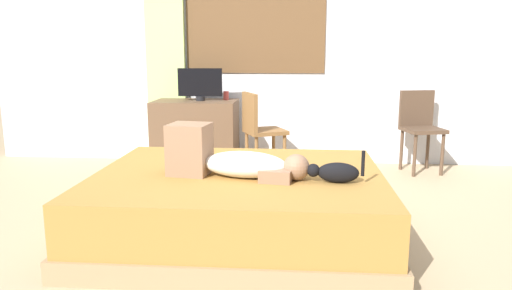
# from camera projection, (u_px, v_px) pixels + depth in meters

# --- Properties ---
(ground_plane) EXTENTS (16.00, 16.00, 0.00)m
(ground_plane) POSITION_uv_depth(u_px,v_px,m) (245.00, 231.00, 3.46)
(ground_plane) COLOR tan
(back_wall_with_window) EXTENTS (6.40, 0.14, 2.90)m
(back_wall_with_window) POSITION_uv_depth(u_px,v_px,m) (266.00, 34.00, 5.42)
(back_wall_with_window) COLOR silver
(back_wall_with_window) RESTS_ON ground
(bed) EXTENTS (2.00, 1.66, 0.46)m
(bed) POSITION_uv_depth(u_px,v_px,m) (239.00, 205.00, 3.33)
(bed) COLOR #997A56
(bed) RESTS_ON ground
(person_lying) EXTENTS (0.94, 0.38, 0.34)m
(person_lying) POSITION_uv_depth(u_px,v_px,m) (230.00, 159.00, 3.15)
(person_lying) COLOR silver
(person_lying) RESTS_ON bed
(cat) EXTENTS (0.36, 0.13, 0.21)m
(cat) POSITION_uv_depth(u_px,v_px,m) (335.00, 172.00, 3.01)
(cat) COLOR black
(cat) RESTS_ON bed
(desk) EXTENTS (0.90, 0.56, 0.74)m
(desk) POSITION_uv_depth(u_px,v_px,m) (196.00, 134.00, 5.30)
(desk) COLOR brown
(desk) RESTS_ON ground
(tv_monitor) EXTENTS (0.48, 0.10, 0.35)m
(tv_monitor) POSITION_uv_depth(u_px,v_px,m) (200.00, 84.00, 5.19)
(tv_monitor) COLOR black
(tv_monitor) RESTS_ON desk
(cup) EXTENTS (0.06, 0.06, 0.10)m
(cup) POSITION_uv_depth(u_px,v_px,m) (226.00, 96.00, 5.31)
(cup) COLOR #B23D38
(cup) RESTS_ON desk
(chair_by_desk) EXTENTS (0.50, 0.50, 0.86)m
(chair_by_desk) POSITION_uv_depth(u_px,v_px,m) (259.00, 127.00, 4.91)
(chair_by_desk) COLOR brown
(chair_by_desk) RESTS_ON ground
(chair_spare) EXTENTS (0.46, 0.46, 0.86)m
(chair_spare) POSITION_uv_depth(u_px,v_px,m) (420.00, 124.00, 5.09)
(chair_spare) COLOR #4C3828
(chair_spare) RESTS_ON ground
(curtain_left) EXTENTS (0.44, 0.06, 2.63)m
(curtain_left) POSITION_uv_depth(u_px,v_px,m) (165.00, 47.00, 5.43)
(curtain_left) COLOR #ADCC75
(curtain_left) RESTS_ON ground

